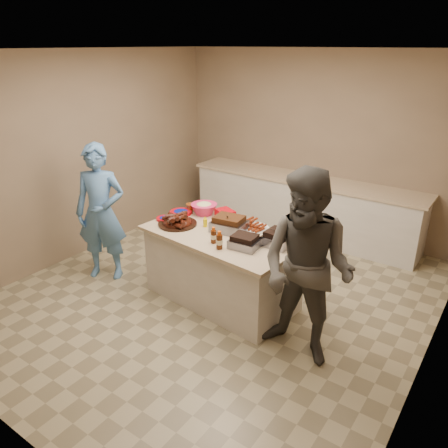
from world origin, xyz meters
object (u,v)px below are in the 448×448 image
Objects in this scene: mustard_bottle at (205,227)px; bbq_bottle_b at (219,249)px; bbq_bottle_a at (214,243)px; roasting_pan at (278,245)px; island at (222,299)px; guest_gray at (300,353)px; coleslaw_bowl at (204,214)px; rib_platter at (178,225)px; guest_blue at (108,274)px; plastic_cup at (190,211)px.

bbq_bottle_b is at bearing -38.77° from mustard_bottle.
roasting_pan is at bearing 30.10° from bbq_bottle_a.
mustard_bottle is at bearing 172.87° from island.
guest_gray is at bearing -11.05° from island.
coleslaw_bowl is 0.84m from bbq_bottle_a.
bbq_bottle_b is at bearing -51.89° from island.
island is 3.91× the size of rib_platter.
mustard_bottle is at bearing -175.42° from roasting_pan.
roasting_pan is 0.16× the size of guest_blue.
bbq_bottle_a reaches higher than mustard_bottle.
mustard_bottle is 0.53m from plastic_cup.
coleslaw_bowl is 2.54× the size of mustard_bottle.
bbq_bottle_a is 1.80m from guest_blue.
coleslaw_bowl reaches higher than bbq_bottle_a.
island is at bearing -35.28° from coleslaw_bowl.
bbq_bottle_b reaches higher than island.
bbq_bottle_a is 1.39m from guest_gray.
plastic_cup is (-0.45, 0.28, 0.00)m from mustard_bottle.
guest_gray is (2.71, 0.01, 0.00)m from guest_blue.
rib_platter reaches higher than roasting_pan.
plastic_cup reaches higher than guest_gray.
guest_gray is at bearing -9.10° from rib_platter.
guest_blue is 2.71m from guest_gray.
mustard_bottle reaches higher than roasting_pan.
roasting_pan is 0.91m from mustard_bottle.
guest_gray is (0.53, -0.46, -0.83)m from roasting_pan.
plastic_cup is at bearing 171.93° from roasting_pan.
plastic_cup is 1.36m from guest_blue.
plastic_cup is (-0.72, 0.34, 0.83)m from island.
roasting_pan is 2.18× the size of mustard_bottle.
bbq_bottle_b reaches higher than guest_gray.
mustard_bottle is at bearing 138.57° from bbq_bottle_a.
roasting_pan is 0.61m from bbq_bottle_b.
island is 0.96× the size of guest_gray.
coleslaw_bowl is at bearing 150.48° from island.
coleslaw_bowl is at bearing 134.26° from bbq_bottle_a.
bbq_bottle_a is 0.10× the size of guest_gray.
coleslaw_bowl is (-1.16, 0.27, 0.00)m from roasting_pan.
coleslaw_bowl is 1.50m from guest_blue.
island is 1.57m from guest_blue.
rib_platter is 0.33m from mustard_bottle.
plastic_cup is (-1.36, 0.24, 0.00)m from roasting_pan.
coleslaw_bowl is 1.67× the size of bbq_bottle_b.
roasting_pan reaches higher than plastic_cup.
plastic_cup is at bearing -173.11° from coleslaw_bowl.
rib_platter is 1.63× the size of roasting_pan.
rib_platter is 1.31m from guest_blue.
rib_platter reaches higher than bbq_bottle_a.
coleslaw_bowl is 2.02m from guest_gray.
bbq_bottle_b is at bearing -179.39° from guest_gray.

